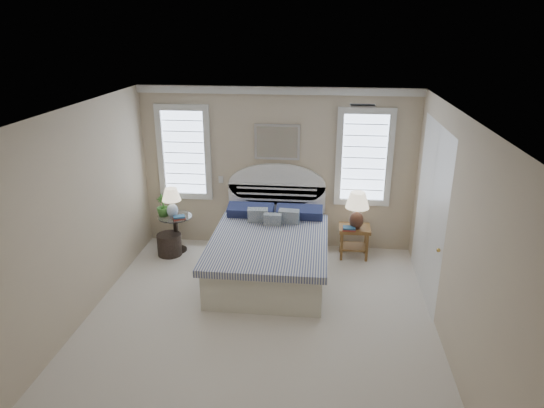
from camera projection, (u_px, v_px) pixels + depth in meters
The scene contains 21 objects.
floor at pixel (257, 327), 6.14m from camera, with size 4.50×5.00×0.01m, color beige.
ceiling at pixel (255, 114), 5.20m from camera, with size 4.50×5.00×0.01m, color silver.
wall_back at pixel (277, 170), 8.00m from camera, with size 4.50×0.02×2.70m, color #C5B294.
wall_left at pixel (73, 221), 5.90m from camera, with size 0.02×5.00×2.70m, color #C5B294.
wall_right at pixel (454, 238), 5.44m from camera, with size 0.02×5.00×2.70m, color #C5B294.
crown_molding at pixel (277, 90), 7.51m from camera, with size 4.50×0.08×0.12m, color silver.
hvac_vent at pixel (363, 106), 5.83m from camera, with size 0.30×0.20×0.02m, color #B2B2B2.
switch_plate at pixel (221, 179), 8.15m from camera, with size 0.08×0.01×0.12m, color silver.
window_left at pixel (184, 153), 8.05m from camera, with size 0.90×0.06×1.60m, color silver.
window_right at pixel (364, 158), 7.75m from camera, with size 0.90×0.06×1.60m, color silver.
painting at pixel (277, 142), 7.80m from camera, with size 0.74×0.04×0.58m, color silver.
closet_door at pixel (430, 212), 6.61m from camera, with size 0.02×1.80×2.40m, color silver.
bed at pixel (270, 250), 7.36m from camera, with size 1.72×2.28×1.47m.
side_table_left at pixel (176, 230), 8.08m from camera, with size 0.56×0.56×0.63m.
nightstand_right at pixel (354, 235), 7.87m from camera, with size 0.50×0.40×0.53m.
floor_pot at pixel (170, 244), 8.01m from camera, with size 0.40×0.40×0.36m, color black.
lamp_left at pixel (172, 199), 7.86m from camera, with size 0.39×0.39×0.50m.
lamp_right at pixel (357, 206), 7.65m from camera, with size 0.48×0.48×0.61m.
potted_plant at pixel (163, 206), 7.93m from camera, with size 0.21×0.21×0.37m, color #36772F.
books_left at pixel (179, 218), 7.86m from camera, with size 0.23×0.20×0.05m.
books_right at pixel (349, 229), 7.68m from camera, with size 0.22×0.17×0.06m.
Camera 1 is at (0.75, -5.16, 3.60)m, focal length 32.00 mm.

